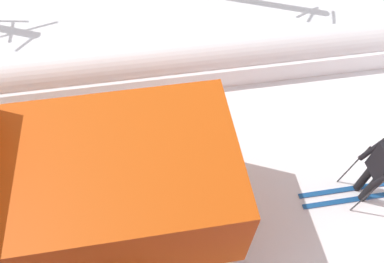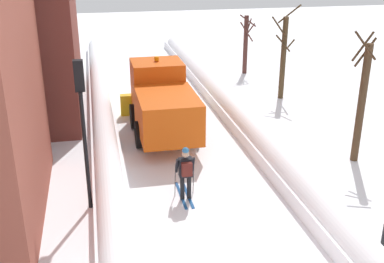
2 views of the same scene
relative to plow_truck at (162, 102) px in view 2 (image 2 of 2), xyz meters
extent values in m
plane|color=white|center=(0.52, 0.47, -1.48)|extent=(80.00, 80.00, 0.00)
cube|color=white|center=(-2.47, 0.47, -1.20)|extent=(1.10, 36.00, 0.56)
cylinder|color=white|center=(-2.47, 0.47, -0.92)|extent=(0.90, 34.20, 0.90)
cube|color=white|center=(3.52, 0.47, -1.23)|extent=(1.10, 36.00, 0.50)
cylinder|color=white|center=(3.52, 0.47, -0.98)|extent=(0.90, 34.20, 0.90)
cube|color=#DB510F|center=(0.00, -1.32, -0.08)|extent=(2.30, 3.40, 1.60)
cube|color=#DB510F|center=(0.00, 1.38, 0.27)|extent=(2.20, 2.00, 2.30)
cube|color=black|center=(0.00, 2.34, 0.78)|extent=(1.85, 0.06, 1.01)
cube|color=yellow|center=(0.00, 2.73, -0.93)|extent=(3.20, 0.46, 1.13)
cylinder|color=orange|center=(0.00, 1.38, 1.54)|extent=(0.20, 0.20, 0.18)
cylinder|color=black|center=(-1.15, 1.08, -0.93)|extent=(0.25, 1.10, 1.10)
cylinder|color=black|center=(1.15, 1.08, -0.93)|extent=(0.25, 1.10, 1.10)
cylinder|color=black|center=(-1.15, -1.12, -0.93)|extent=(0.25, 1.10, 1.10)
cylinder|color=black|center=(1.15, -1.12, -0.93)|extent=(0.25, 1.10, 1.10)
cylinder|color=black|center=(-0.23, -5.59, -1.07)|extent=(0.14, 0.14, 0.82)
cylinder|color=black|center=(-0.01, -5.59, -1.07)|extent=(0.14, 0.14, 0.82)
cube|color=black|center=(-0.12, -5.59, -0.35)|extent=(0.42, 0.26, 0.62)
cube|color=#591E19|center=(-0.12, -5.80, -0.32)|extent=(0.32, 0.16, 0.44)
sphere|color=tan|center=(-0.12, -5.59, 0.12)|extent=(0.24, 0.24, 0.24)
sphere|color=teal|center=(-0.12, -5.59, 0.22)|extent=(0.22, 0.22, 0.22)
cylinder|color=black|center=(-0.38, -5.49, -0.32)|extent=(0.09, 0.33, 0.56)
cylinder|color=black|center=(0.14, -5.49, -0.32)|extent=(0.09, 0.33, 0.56)
cube|color=#194C8C|center=(-0.23, -5.34, -1.46)|extent=(0.09, 1.80, 0.03)
cube|color=#194C8C|center=(-0.01, -5.34, -1.46)|extent=(0.09, 1.80, 0.03)
cylinder|color=#262628|center=(-0.42, -5.37, -0.88)|extent=(0.02, 0.19, 1.19)
cylinder|color=#262628|center=(0.18, -5.37, -0.88)|extent=(0.02, 0.19, 1.19)
cylinder|color=black|center=(-3.12, -5.46, 0.39)|extent=(0.12, 0.12, 3.72)
cube|color=black|center=(-3.12, -5.32, 2.70)|extent=(0.28, 0.24, 0.90)
sphere|color=red|center=(-3.12, -5.19, 2.98)|extent=(0.18, 0.18, 0.18)
sphere|color=gold|center=(-3.12, -5.19, 2.70)|extent=(0.18, 0.18, 0.18)
sphere|color=green|center=(-3.12, -5.19, 2.42)|extent=(0.18, 0.18, 0.18)
cylinder|color=#46311F|center=(6.71, -4.03, 0.74)|extent=(0.28, 0.28, 4.43)
cylinder|color=#46311F|center=(6.64, -3.74, 2.80)|extent=(0.89, 0.30, 1.01)
cylinder|color=#46311F|center=(6.43, -4.19, 2.94)|extent=(0.48, 0.87, 0.91)
cylinder|color=#46311F|center=(6.72, -3.80, 2.60)|extent=(0.73, 0.13, 1.05)
cylinder|color=#443420|center=(6.94, 3.89, 0.65)|extent=(0.28, 0.28, 4.26)
cylinder|color=#443420|center=(6.56, 3.72, 2.29)|extent=(0.46, 1.19, 0.99)
cylinder|color=#443420|center=(7.24, 4.19, 2.87)|extent=(0.85, 0.98, 1.07)
cylinder|color=#443420|center=(7.27, 3.86, 1.39)|extent=(0.14, 0.98, 0.69)
cylinder|color=#443420|center=(6.78, 3.66, 1.50)|extent=(0.68, 0.57, 0.85)
cylinder|color=#4B2A25|center=(6.69, 9.30, 0.32)|extent=(0.28, 0.28, 3.60)
cylinder|color=#4B2A25|center=(6.66, 8.96, 1.87)|extent=(1.03, 0.17, 0.77)
cylinder|color=#4B2A25|center=(6.87, 9.32, 1.55)|extent=(0.12, 0.61, 0.86)
cylinder|color=#4B2A25|center=(6.63, 9.03, 1.19)|extent=(0.84, 0.25, 1.22)
cylinder|color=#4B2A25|center=(6.99, 9.39, 1.27)|extent=(0.29, 0.94, 0.89)
camera|label=1|loc=(-2.60, -1.98, 4.65)|focal=33.05mm
camera|label=2|loc=(-2.69, -18.55, 6.11)|focal=43.89mm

